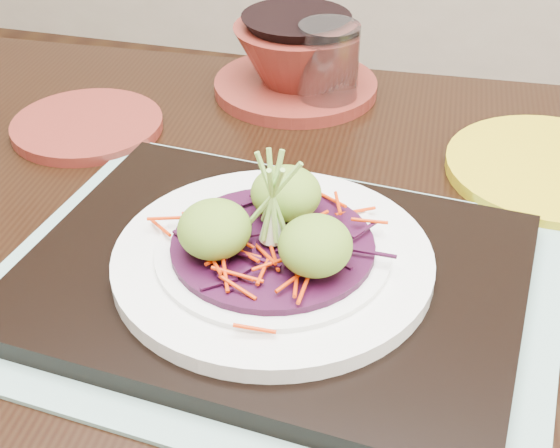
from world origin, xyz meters
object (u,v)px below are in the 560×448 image
(water_glass, at_px, (328,67))
(terracotta_bowl_set, at_px, (296,63))
(white_plate, at_px, (273,258))
(serving_tray, at_px, (273,275))
(terracotta_side_plate, at_px, (87,125))
(dining_table, at_px, (266,333))
(yellow_plate, at_px, (552,169))

(water_glass, distance_m, terracotta_bowl_set, 0.05)
(white_plate, distance_m, terracotta_bowl_set, 0.35)
(water_glass, bearing_deg, serving_tray, -84.85)
(white_plate, relative_size, terracotta_bowl_set, 1.07)
(white_plate, height_order, terracotta_bowl_set, terracotta_bowl_set)
(terracotta_side_plate, height_order, terracotta_bowl_set, terracotta_bowl_set)
(dining_table, height_order, yellow_plate, yellow_plate)
(dining_table, bearing_deg, water_glass, 88.17)
(white_plate, bearing_deg, terracotta_bowl_set, 101.70)
(serving_tray, distance_m, water_glass, 0.32)
(serving_tray, xyz_separation_m, white_plate, (0.00, 0.00, 0.02))
(serving_tray, relative_size, terracotta_side_plate, 2.38)
(white_plate, height_order, terracotta_side_plate, white_plate)
(white_plate, relative_size, terracotta_side_plate, 1.55)
(dining_table, bearing_deg, serving_tray, -70.31)
(water_glass, distance_m, yellow_plate, 0.25)
(dining_table, xyz_separation_m, serving_tray, (0.02, -0.05, 0.11))
(serving_tray, bearing_deg, terracotta_side_plate, 147.08)
(white_plate, xyz_separation_m, terracotta_side_plate, (-0.26, 0.19, -0.02))
(serving_tray, distance_m, yellow_plate, 0.31)
(serving_tray, bearing_deg, white_plate, 94.30)
(serving_tray, xyz_separation_m, terracotta_bowl_set, (-0.07, 0.34, 0.02))
(terracotta_bowl_set, bearing_deg, terracotta_side_plate, -141.68)
(serving_tray, xyz_separation_m, water_glass, (-0.03, 0.31, 0.03))
(serving_tray, distance_m, white_plate, 0.02)
(dining_table, xyz_separation_m, terracotta_bowl_set, (-0.05, 0.30, 0.13))
(serving_tray, relative_size, white_plate, 1.54)
(terracotta_side_plate, height_order, water_glass, water_glass)
(yellow_plate, bearing_deg, terracotta_bowl_set, 158.57)
(serving_tray, bearing_deg, yellow_plate, 52.28)
(terracotta_bowl_set, bearing_deg, dining_table, -80.22)
(terracotta_bowl_set, relative_size, yellow_plate, 1.13)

